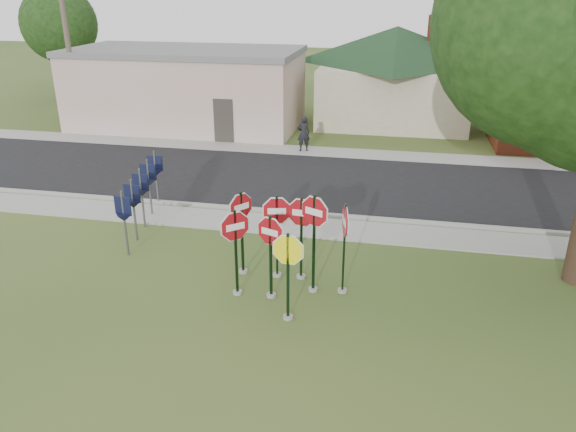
% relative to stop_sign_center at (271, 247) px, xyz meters
% --- Properties ---
extents(ground, '(120.00, 120.00, 0.00)m').
position_rel_stop_sign_center_xyz_m(ground, '(0.34, -1.03, -1.41)').
color(ground, '#2E4C1C').
rests_on(ground, ground).
extents(sidewalk_near, '(60.00, 1.60, 0.06)m').
position_rel_stop_sign_center_xyz_m(sidewalk_near, '(0.34, 4.47, -1.38)').
color(sidewalk_near, gray).
rests_on(sidewalk_near, ground).
extents(road, '(60.00, 7.00, 0.04)m').
position_rel_stop_sign_center_xyz_m(road, '(0.34, 8.97, -1.39)').
color(road, black).
rests_on(road, ground).
extents(sidewalk_far, '(60.00, 1.60, 0.06)m').
position_rel_stop_sign_center_xyz_m(sidewalk_far, '(0.34, 13.27, -1.38)').
color(sidewalk_far, gray).
rests_on(sidewalk_far, ground).
extents(curb, '(60.00, 0.20, 0.14)m').
position_rel_stop_sign_center_xyz_m(curb, '(0.34, 5.47, -1.34)').
color(curb, gray).
rests_on(curb, ground).
extents(stop_sign_center, '(0.97, 0.39, 2.33)m').
position_rel_stop_sign_center_xyz_m(stop_sign_center, '(0.00, 0.00, 0.00)').
color(stop_sign_center, gray).
rests_on(stop_sign_center, ground).
extents(stop_sign_yellow, '(1.03, 0.24, 2.33)m').
position_rel_stop_sign_center_xyz_m(stop_sign_yellow, '(0.62, -0.91, -0.01)').
color(stop_sign_yellow, gray).
rests_on(stop_sign_yellow, ground).
extents(stop_sign_left, '(0.81, 0.72, 2.43)m').
position_rel_stop_sign_center_xyz_m(stop_sign_left, '(-0.88, -0.04, 0.08)').
color(stop_sign_left, gray).
rests_on(stop_sign_left, ground).
extents(stop_sign_right, '(0.98, 0.49, 2.77)m').
position_rel_stop_sign_center_xyz_m(stop_sign_right, '(1.00, 0.50, 0.33)').
color(stop_sign_right, gray).
rests_on(stop_sign_right, ground).
extents(stop_sign_back_right, '(1.06, 0.24, 2.44)m').
position_rel_stop_sign_center_xyz_m(stop_sign_back_right, '(0.57, 1.12, 0.09)').
color(stop_sign_back_right, gray).
rests_on(stop_sign_back_right, ground).
extents(stop_sign_back_left, '(1.02, 0.25, 2.45)m').
position_rel_stop_sign_center_xyz_m(stop_sign_back_left, '(-0.08, 1.08, 0.09)').
color(stop_sign_back_left, gray).
rests_on(stop_sign_back_left, ground).
extents(stop_sign_far_right, '(0.29, 1.10, 2.56)m').
position_rel_stop_sign_center_xyz_m(stop_sign_far_right, '(1.75, 0.60, 0.18)').
color(stop_sign_far_right, gray).
rests_on(stop_sign_far_right, ground).
extents(stop_sign_far_left, '(0.62, 0.83, 2.47)m').
position_rel_stop_sign_center_xyz_m(stop_sign_far_left, '(-1.05, 1.10, 0.10)').
color(stop_sign_far_left, gray).
rests_on(stop_sign_far_left, ground).
extents(route_sign_row, '(1.43, 4.63, 2.00)m').
position_rel_stop_sign_center_xyz_m(route_sign_row, '(-5.06, 3.47, -0.19)').
color(route_sign_row, '#59595E').
rests_on(route_sign_row, ground).
extents(building_stucco, '(12.20, 6.20, 4.20)m').
position_rel_stop_sign_center_xyz_m(building_stucco, '(-8.66, 16.97, 0.74)').
color(building_stucco, beige).
rests_on(building_stucco, ground).
extents(building_house, '(11.60, 11.60, 6.20)m').
position_rel_stop_sign_center_xyz_m(building_house, '(2.34, 20.97, 2.23)').
color(building_house, beige).
rests_on(building_house, ground).
extents(utility_pole_near, '(2.20, 0.26, 9.50)m').
position_rel_stop_sign_center_xyz_m(utility_pole_near, '(-13.66, 14.17, 3.55)').
color(utility_pole_near, '#4D4133').
rests_on(utility_pole_near, ground).
extents(bg_tree_left, '(4.90, 4.90, 7.35)m').
position_rel_stop_sign_center_xyz_m(bg_tree_left, '(-19.66, 22.97, 3.46)').
color(bg_tree_left, black).
rests_on(bg_tree_left, ground).
extents(pedestrian, '(0.71, 0.59, 1.67)m').
position_rel_stop_sign_center_xyz_m(pedestrian, '(-1.53, 13.20, -0.52)').
color(pedestrian, black).
rests_on(pedestrian, sidewalk_far).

